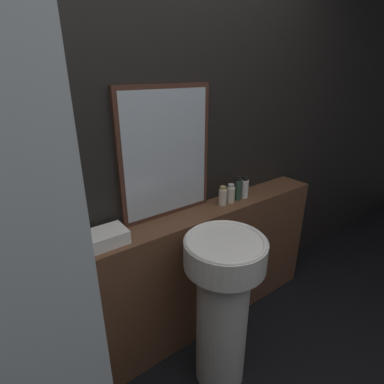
% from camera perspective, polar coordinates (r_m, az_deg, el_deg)
% --- Properties ---
extents(wall_back, '(8.00, 0.06, 2.50)m').
position_cam_1_polar(wall_back, '(1.75, -6.69, 6.64)').
color(wall_back, black).
rests_on(wall_back, ground_plane).
extents(vanity_counter, '(2.36, 0.23, 0.89)m').
position_cam_1_polar(vanity_counter, '(2.01, -3.43, -16.92)').
color(vanity_counter, brown).
rests_on(vanity_counter, ground_plane).
extents(pedestal_sink, '(0.42, 0.42, 0.95)m').
position_cam_1_polar(pedestal_sink, '(1.74, 5.86, -20.24)').
color(pedestal_sink, white).
rests_on(pedestal_sink, ground_plane).
extents(mirror, '(0.59, 0.03, 0.75)m').
position_cam_1_polar(mirror, '(1.72, -4.95, 7.18)').
color(mirror, '#47281E').
rests_on(mirror, vanity_counter).
extents(towel_stack, '(0.23, 0.15, 0.07)m').
position_cam_1_polar(towel_stack, '(1.59, -16.40, -8.38)').
color(towel_stack, white).
rests_on(towel_stack, vanity_counter).
extents(shampoo_bottle, '(0.05, 0.05, 0.13)m').
position_cam_1_polar(shampoo_bottle, '(1.95, 5.86, -0.81)').
color(shampoo_bottle, beige).
rests_on(shampoo_bottle, vanity_counter).
extents(conditioner_bottle, '(0.05, 0.05, 0.13)m').
position_cam_1_polar(conditioner_bottle, '(2.00, 7.39, -0.34)').
color(conditioner_bottle, beige).
rests_on(conditioner_bottle, vanity_counter).
extents(lotion_bottle, '(0.04, 0.04, 0.17)m').
position_cam_1_polar(lotion_bottle, '(2.04, 8.77, 0.57)').
color(lotion_bottle, '#2D4C3D').
rests_on(lotion_bottle, vanity_counter).
extents(body_wash_bottle, '(0.05, 0.05, 0.15)m').
position_cam_1_polar(body_wash_bottle, '(2.08, 10.01, 0.80)').
color(body_wash_bottle, white).
rests_on(body_wash_bottle, vanity_counter).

